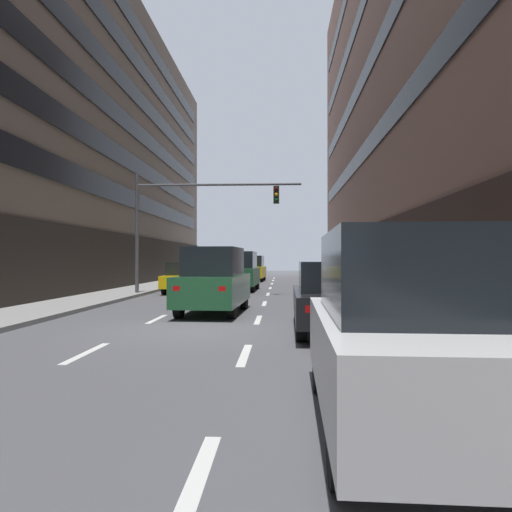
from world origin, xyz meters
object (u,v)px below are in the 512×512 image
Objects in this scene: car_driving_5 at (208,268)px; traffic_signal_0 at (188,211)px; car_driving_2 at (222,270)px; car_parked_1 at (334,297)px; taxi_driving_3 at (184,278)px; taxi_driving_0 at (253,268)px; pedestrian_0 at (353,273)px; car_parked_0 at (404,330)px; pedestrian_1 at (378,283)px; car_driving_1 at (240,271)px; car_driving_4 at (214,280)px.

car_driving_5 is 10.98m from traffic_signal_0.
car_driving_2 is 1.00× the size of car_parked_1.
taxi_driving_0 is at bearing 77.57° from taxi_driving_3.
car_parked_1 is at bearing -62.02° from traffic_signal_0.
taxi_driving_0 is 2.91× the size of pedestrian_0.
taxi_driving_3 is 1.01× the size of car_parked_0.
car_driving_5 is 3.13× the size of pedestrian_0.
pedestrian_0 is at bearing -56.61° from car_driving_2.
car_driving_2 is 2.90× the size of pedestrian_1.
pedestrian_1 is (1.71, 9.64, 0.02)m from car_parked_0.
pedestrian_1 is (1.71, 3.15, 0.21)m from car_parked_1.
car_driving_1 reaches higher than car_driving_4.
car_driving_4 is 1.05× the size of car_parked_0.
taxi_driving_3 is at bearing -169.43° from pedestrian_0.
car_parked_1 reaches higher than car_driving_2.
car_driving_5 reaches higher than pedestrian_0.
taxi_driving_0 is 3.73m from car_driving_2.
taxi_driving_3 is 14.42m from car_parked_1.
car_driving_5 reaches higher than taxi_driving_0.
car_driving_1 is at bearing -66.46° from car_driving_5.
traffic_signal_0 reaches higher than taxi_driving_0.
car_driving_5 reaches higher than taxi_driving_3.
taxi_driving_0 is at bearing 97.78° from car_parked_1.
car_parked_0 is (6.55, -28.07, -0.09)m from car_driving_5.
car_driving_1 is 1.07× the size of car_parked_0.
taxi_driving_3 is (-2.89, -13.10, -0.23)m from taxi_driving_0.
car_driving_4 is (0.12, -11.12, -0.02)m from car_driving_1.
car_driving_1 is at bearing 90.62° from car_driving_4.
car_parked_0 is 18.76m from traffic_signal_0.
car_parked_1 is at bearing -118.51° from pedestrian_1.
car_driving_4 reaches higher than car_parked_0.
car_parked_0 reaches higher than pedestrian_0.
traffic_signal_0 reaches higher than pedestrian_1.
car_parked_1 is 3.59m from pedestrian_1.
taxi_driving_0 is 5.34m from car_driving_5.
taxi_driving_3 reaches higher than pedestrian_0.
car_parked_1 is (-0.00, 6.49, -0.19)m from car_parked_0.
traffic_signal_0 is at bearing -72.81° from taxi_driving_3.
traffic_signal_0 reaches higher than car_parked_0.
pedestrian_0 is (9.27, -6.97, -0.13)m from car_driving_5.
pedestrian_1 is at bearing -72.24° from car_driving_2.
car_driving_4 is at bearing 173.51° from pedestrian_1.
pedestrian_1 is (5.21, -0.59, -0.03)m from car_driving_4.
car_driving_4 is at bearing -72.20° from taxi_driving_3.
taxi_driving_0 reaches higher than pedestrian_1.
taxi_driving_0 is 0.93× the size of car_driving_1.
taxi_driving_0 is 23.45m from pedestrian_1.
car_driving_2 is at bearing 102.66° from car_parked_1.
taxi_driving_0 reaches higher than car_driving_4.
car_driving_5 is 20.20m from pedestrian_1.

